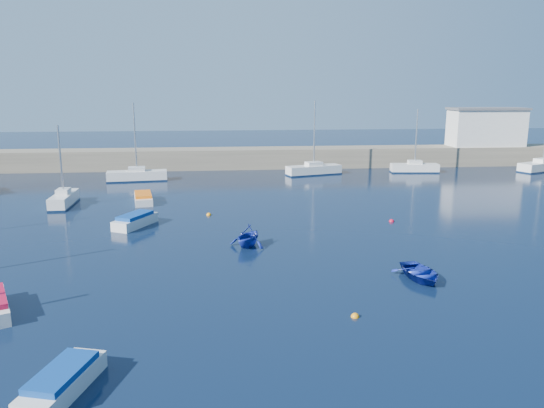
{
  "coord_description": "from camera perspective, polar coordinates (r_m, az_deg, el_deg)",
  "views": [
    {
      "loc": [
        -6.75,
        -25.18,
        10.64
      ],
      "look_at": [
        -2.89,
        15.61,
        1.6
      ],
      "focal_mm": 35.0,
      "sensor_mm": 36.0,
      "label": 1
    }
  ],
  "objects": [
    {
      "name": "buoy_1",
      "position": [
        44.0,
        12.74,
        -1.87
      ],
      "size": [
        0.44,
        0.44,
        0.44
      ],
      "primitive_type": "sphere",
      "color": "#B00D28",
      "rests_on": "ground"
    },
    {
      "name": "harbor_office",
      "position": [
        80.3,
        22.04,
        7.59
      ],
      "size": [
        10.0,
        4.0,
        5.0
      ],
      "primitive_type": "cube",
      "color": "silver",
      "rests_on": "back_wall"
    },
    {
      "name": "sailboat_5",
      "position": [
        63.55,
        -14.31,
        3.01
      ],
      "size": [
        6.94,
        2.66,
        8.94
      ],
      "rotation": [
        0.0,
        0.0,
        1.69
      ],
      "color": "silver",
      "rests_on": "ground"
    },
    {
      "name": "buoy_0",
      "position": [
        25.96,
        8.93,
        -11.92
      ],
      "size": [
        0.4,
        0.4,
        0.4
      ],
      "primitive_type": "sphere",
      "color": "orange",
      "rests_on": "ground"
    },
    {
      "name": "sailboat_8",
      "position": [
        77.46,
        27.08,
        3.66
      ],
      "size": [
        7.64,
        4.91,
        9.71
      ],
      "rotation": [
        0.0,
        0.0,
        1.99
      ],
      "color": "silver",
      "rests_on": "ground"
    },
    {
      "name": "motorboat_3",
      "position": [
        21.2,
        -21.6,
        -17.3
      ],
      "size": [
        2.39,
        4.14,
        0.92
      ],
      "rotation": [
        0.0,
        0.0,
        -0.28
      ],
      "color": "silver",
      "rests_on": "ground"
    },
    {
      "name": "motorboat_2",
      "position": [
        51.45,
        -13.68,
        0.64
      ],
      "size": [
        2.31,
        4.63,
        0.91
      ],
      "rotation": [
        0.0,
        0.0,
        0.18
      ],
      "color": "silver",
      "rests_on": "ground"
    },
    {
      "name": "back_wall",
      "position": [
        72.11,
        0.01,
        5.0
      ],
      "size": [
        96.0,
        4.5,
        2.6
      ],
      "primitive_type": "cube",
      "color": "#726957",
      "rests_on": "ground"
    },
    {
      "name": "ground",
      "position": [
        28.16,
        9.01,
        -9.92
      ],
      "size": [
        220.0,
        220.0,
        0.0
      ],
      "primitive_type": "plane",
      "color": "black",
      "rests_on": "ground"
    },
    {
      "name": "buoy_3",
      "position": [
        45.39,
        -6.81,
        -1.2
      ],
      "size": [
        0.43,
        0.43,
        0.43
      ],
      "primitive_type": "sphere",
      "color": "orange",
      "rests_on": "ground"
    },
    {
      "name": "sailboat_3",
      "position": [
        52.23,
        -21.47,
        0.51
      ],
      "size": [
        1.63,
        5.47,
        7.36
      ],
      "rotation": [
        0.0,
        0.0,
        0.02
      ],
      "color": "silver",
      "rests_on": "ground"
    },
    {
      "name": "dinghy_left",
      "position": [
        36.12,
        -2.6,
        -3.45
      ],
      "size": [
        3.57,
        3.72,
        1.52
      ],
      "primitive_type": "imported",
      "rotation": [
        0.0,
        0.0,
        -0.51
      ],
      "color": "navy",
      "rests_on": "ground"
    },
    {
      "name": "dinghy_center",
      "position": [
        31.39,
        15.66,
        -7.15
      ],
      "size": [
        2.86,
        3.74,
        0.72
      ],
      "primitive_type": "imported",
      "rotation": [
        0.0,
        0.0,
        0.11
      ],
      "color": "navy",
      "rests_on": "ground"
    },
    {
      "name": "sailboat_6",
      "position": [
        66.24,
        4.51,
        3.72
      ],
      "size": [
        7.15,
        3.8,
        9.06
      ],
      "rotation": [
        0.0,
        0.0,
        1.86
      ],
      "color": "silver",
      "rests_on": "ground"
    },
    {
      "name": "sailboat_7",
      "position": [
        70.19,
        15.08,
        3.8
      ],
      "size": [
        6.1,
        2.23,
        7.97
      ],
      "rotation": [
        0.0,
        0.0,
        1.48
      ],
      "color": "silver",
      "rests_on": "ground"
    },
    {
      "name": "motorboat_1",
      "position": [
        42.74,
        -14.5,
        -1.72
      ],
      "size": [
        3.2,
        4.35,
        1.02
      ],
      "rotation": [
        0.0,
        0.0,
        -0.48
      ],
      "color": "silver",
      "rests_on": "ground"
    }
  ]
}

